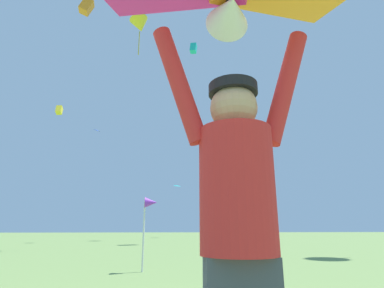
% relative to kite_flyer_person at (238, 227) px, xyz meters
% --- Properties ---
extents(kite_flyer_person, '(0.81, 0.36, 1.92)m').
position_rel_kite_flyer_person_xyz_m(kite_flyer_person, '(0.00, 0.00, 0.00)').
color(kite_flyer_person, '#424751').
rests_on(kite_flyer_person, ground).
extents(distant_kite_blue_high_left, '(0.67, 0.68, 0.22)m').
position_rel_kite_flyer_person_xyz_m(distant_kite_blue_high_left, '(-5.21, 20.15, 6.89)').
color(distant_kite_blue_high_left, blue).
extents(distant_kite_teal_high_right, '(0.81, 0.82, 1.02)m').
position_rel_kite_flyer_person_xyz_m(distant_kite_teal_high_right, '(2.32, 23.95, 16.77)').
color(distant_kite_teal_high_right, '#19B2AD').
extents(distant_kite_orange_mid_right, '(1.21, 0.92, 1.41)m').
position_rel_kite_flyer_person_xyz_m(distant_kite_orange_mid_right, '(-6.80, 19.58, 17.12)').
color(distant_kite_orange_mid_right, orange).
extents(distant_kite_yellow_overhead_distant, '(0.55, 0.76, 0.95)m').
position_rel_kite_flyer_person_xyz_m(distant_kite_yellow_overhead_distant, '(-10.20, 26.00, 10.65)').
color(distant_kite_yellow_overhead_distant, yellow).
extents(distant_kite_yellow_low_left, '(1.59, 1.46, 2.50)m').
position_rel_kite_flyer_person_xyz_m(distant_kite_yellow_low_left, '(-1.88, 13.78, 11.33)').
color(distant_kite_yellow_low_left, yellow).
extents(distant_kite_teal_low_right, '(1.01, 1.00, 0.26)m').
position_rel_kite_flyer_person_xyz_m(distant_kite_teal_low_right, '(1.17, 28.93, 4.08)').
color(distant_kite_teal_low_right, '#19B2AD').
extents(marker_flag, '(0.30, 0.24, 1.61)m').
position_rel_kite_flyer_person_xyz_m(marker_flag, '(-0.60, 5.75, 0.46)').
color(marker_flag, silver).
rests_on(marker_flag, ground).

